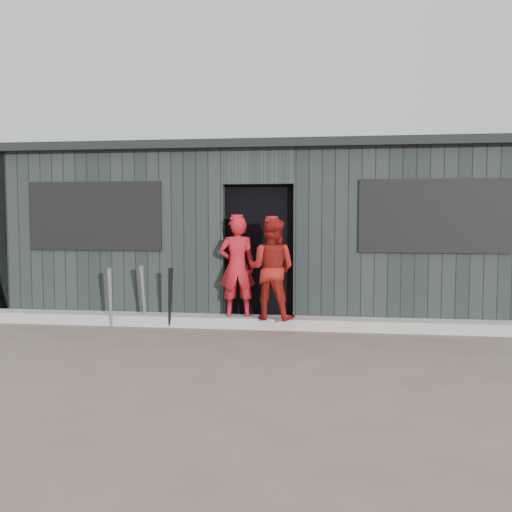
# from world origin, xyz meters

# --- Properties ---
(ground) EXTENTS (80.00, 80.00, 0.00)m
(ground) POSITION_xyz_m (0.00, 0.00, 0.00)
(ground) COLOR brown
(ground) RESTS_ON ground
(curb) EXTENTS (8.00, 0.36, 0.15)m
(curb) POSITION_xyz_m (0.00, 1.82, 0.07)
(curb) COLOR #A4A5A0
(curb) RESTS_ON ground
(bat_left) EXTENTS (0.12, 0.23, 0.84)m
(bat_left) POSITION_xyz_m (-2.01, 1.56, 0.42)
(bat_left) COLOR #92929A
(bat_left) RESTS_ON ground
(bat_mid) EXTENTS (0.08, 0.22, 0.87)m
(bat_mid) POSITION_xyz_m (-1.58, 1.69, 0.43)
(bat_mid) COLOR gray
(bat_mid) RESTS_ON ground
(bat_right) EXTENTS (0.16, 0.23, 0.85)m
(bat_right) POSITION_xyz_m (-1.17, 1.59, 0.42)
(bat_right) COLOR black
(bat_right) RESTS_ON ground
(player_red_left) EXTENTS (0.56, 0.43, 1.40)m
(player_red_left) POSITION_xyz_m (-0.27, 1.84, 0.85)
(player_red_left) COLOR #B1151F
(player_red_left) RESTS_ON curb
(player_red_right) EXTENTS (0.77, 0.66, 1.37)m
(player_red_right) POSITION_xyz_m (0.23, 1.67, 0.84)
(player_red_right) COLOR maroon
(player_red_right) RESTS_ON curb
(player_grey_back) EXTENTS (0.74, 0.56, 1.38)m
(player_grey_back) POSITION_xyz_m (0.24, 2.49, 0.69)
(player_grey_back) COLOR #BDBDBD
(player_grey_back) RESTS_ON ground
(dugout) EXTENTS (8.30, 3.30, 2.62)m
(dugout) POSITION_xyz_m (-0.00, 3.50, 1.29)
(dugout) COLOR black
(dugout) RESTS_ON ground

